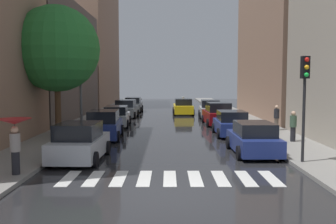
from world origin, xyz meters
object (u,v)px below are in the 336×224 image
Objects in this scene: parked_car_right_fourth at (212,109)px; lamp_post_left at (82,74)px; parked_car_right_second at (233,124)px; parked_car_left_nearest at (81,143)px; parked_car_left_second at (106,125)px; taxi_midroad at (185,107)px; pedestrian_near_tree at (295,126)px; parked_car_left_third at (118,117)px; pedestrian_foreground at (17,132)px; traffic_light_right_corner at (307,85)px; parked_car_left_fourth at (128,109)px; street_tree_left at (59,49)px; pedestrian_by_kerb at (278,117)px; parked_car_left_fifth at (135,105)px; parked_car_right_nearest at (255,139)px; parked_car_right_third at (220,115)px.

lamp_post_left is at bearing 142.44° from parked_car_right_fourth.
parked_car_right_second is 9.97m from lamp_post_left.
parked_car_left_nearest is 0.90× the size of parked_car_left_second.
taxi_midroad is 2.80× the size of pedestrian_near_tree.
parked_car_left_third is at bearing 150.41° from taxi_midroad.
traffic_light_right_corner is (10.91, 2.08, 1.61)m from pedestrian_foreground.
lamp_post_left is (-9.45, 0.23, 3.14)m from parked_car_right_second.
parked_car_left_third is 15.61m from pedestrian_foreground.
street_tree_left is at bearing 169.50° from parked_car_left_fourth.
parked_car_left_second reaches higher than parked_car_left_fourth.
pedestrian_near_tree is at bearing -10.41° from street_tree_left.
parked_car_left_second is 2.72× the size of pedestrian_by_kerb.
parked_car_left_third is at bearing 32.59° from pedestrian_by_kerb.
parked_car_left_fifth is 28.14m from traffic_light_right_corner.
pedestrian_by_kerb is at bearing -23.63° from parked_car_right_nearest.
parked_car_left_fourth is 0.95× the size of parked_car_right_third.
traffic_light_right_corner is at bearing -172.81° from parked_car_right_fourth.
pedestrian_foreground reaches higher than parked_car_left_third.
taxi_midroad is at bearing 99.69° from traffic_light_right_corner.
traffic_light_right_corner reaches higher than parked_car_left_fifth.
parked_car_left_second is 3.77m from lamp_post_left.
lamp_post_left is (-1.65, 7.63, 3.11)m from parked_car_left_nearest.
taxi_midroad is (5.46, 9.84, 0.04)m from parked_car_left_third.
parked_car_left_fifth is at bearing 109.48° from traffic_light_right_corner.
parked_car_left_fourth is 0.98× the size of parked_car_right_nearest.
lamp_post_left reaches higher than parked_car_right_fourth.
traffic_light_right_corner reaches higher than parked_car_right_fourth.
parked_car_right_nearest is 0.54× the size of street_tree_left.
pedestrian_by_kerb reaches higher than parked_car_left_fifth.
pedestrian_by_kerb is at bearing -49.13° from parked_car_left_nearest.
pedestrian_by_kerb reaches higher than parked_car_right_fourth.
parked_car_right_third is 0.93× the size of taxi_midroad.
pedestrian_foreground is 0.26× the size of street_tree_left.
pedestrian_near_tree is at bearing 134.36° from pedestrian_by_kerb.
parked_car_right_third is at bearing 96.67° from traffic_light_right_corner.
parked_car_right_fourth is (-0.14, 17.37, 0.06)m from parked_car_right_nearest.
pedestrian_by_kerb reaches higher than parked_car_left_fourth.
pedestrian_near_tree reaches higher than parked_car_left_second.
parked_car_left_fifth is at bearing 1.34° from parked_car_left_fourth.
lamp_post_left is (1.20, 0.89, -1.47)m from street_tree_left.
lamp_post_left is at bearing 13.97° from parked_car_left_nearest.
parked_car_right_nearest is at bearing -162.55° from parked_car_left_fifth.
parked_car_right_third reaches higher than parked_car_left_nearest.
parked_car_left_fifth is 0.73× the size of lamp_post_left.
pedestrian_foreground is (-1.48, -15.51, 0.95)m from parked_car_left_third.
street_tree_left is at bearing 147.79° from traffic_light_right_corner.
parked_car_right_nearest is 10.46m from pedestrian_foreground.
parked_car_right_second is 15.12m from taxi_midroad.
traffic_light_right_corner is (1.49, -2.37, 2.56)m from parked_car_right_nearest.
parked_car_left_fourth is at bearing -118.61° from pedestrian_foreground.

